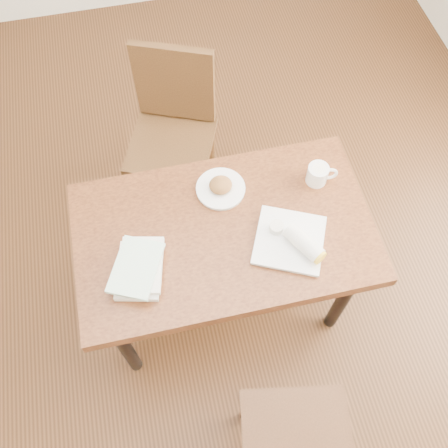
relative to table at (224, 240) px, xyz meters
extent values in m
cube|color=#472814|center=(0.00, 0.00, -0.67)|extent=(4.00, 5.00, 0.01)
cube|color=brown|center=(0.00, 0.00, 0.06)|extent=(1.22, 0.72, 0.06)
cylinder|color=black|center=(-0.51, -0.26, -0.32)|extent=(0.06, 0.06, 0.69)
cylinder|color=black|center=(0.51, -0.26, -0.32)|extent=(0.06, 0.06, 0.69)
cylinder|color=black|center=(-0.51, 0.26, -0.32)|extent=(0.06, 0.06, 0.69)
cylinder|color=black|center=(0.51, 0.26, -0.32)|extent=(0.06, 0.06, 0.69)
cylinder|color=#452713|center=(-0.04, -0.62, -0.44)|extent=(0.04, 0.04, 0.45)
cylinder|color=#452713|center=(0.31, -0.68, -0.44)|extent=(0.04, 0.04, 0.45)
cube|color=#452713|center=(0.10, -0.82, -0.19)|extent=(0.49, 0.49, 0.04)
cylinder|color=#4B3015|center=(0.11, 0.79, -0.44)|extent=(0.04, 0.04, 0.45)
cylinder|color=#4B3015|center=(-0.23, 0.93, -0.44)|extent=(0.04, 0.04, 0.45)
cylinder|color=#4B3015|center=(-0.03, 0.46, -0.44)|extent=(0.04, 0.04, 0.45)
cylinder|color=#4B3015|center=(-0.36, 0.59, -0.44)|extent=(0.04, 0.04, 0.45)
cube|color=#4B3015|center=(-0.13, 0.69, -0.19)|extent=(0.55, 0.55, 0.04)
cube|color=#4B3015|center=(-0.06, 0.87, 0.07)|extent=(0.39, 0.19, 0.45)
cylinder|color=white|center=(0.03, 0.19, 0.10)|extent=(0.21, 0.21, 0.01)
cylinder|color=white|center=(0.03, 0.19, 0.11)|extent=(0.21, 0.21, 0.01)
ellipsoid|color=#B27538|center=(0.03, 0.19, 0.13)|extent=(0.11, 0.11, 0.05)
cylinder|color=white|center=(0.44, 0.15, 0.13)|extent=(0.09, 0.09, 0.09)
torus|color=white|center=(0.49, 0.14, 0.13)|extent=(0.07, 0.03, 0.07)
cylinder|color=tan|center=(0.44, 0.15, 0.18)|extent=(0.08, 0.08, 0.01)
cylinder|color=#F2E5CC|center=(0.44, 0.15, 0.18)|extent=(0.05, 0.05, 0.00)
cube|color=white|center=(0.24, -0.11, 0.10)|extent=(0.35, 0.35, 0.02)
cube|color=white|center=(0.24, -0.11, 0.11)|extent=(0.36, 0.36, 0.01)
cylinder|color=white|center=(0.28, -0.15, 0.15)|extent=(0.14, 0.18, 0.07)
cylinder|color=yellow|center=(0.33, -0.23, 0.15)|extent=(0.06, 0.05, 0.06)
cylinder|color=silver|center=(0.20, -0.05, 0.13)|extent=(0.06, 0.06, 0.03)
cylinder|color=red|center=(0.20, -0.05, 0.14)|extent=(0.05, 0.05, 0.01)
cube|color=white|center=(-0.36, -0.11, 0.10)|extent=(0.22, 0.28, 0.03)
cube|color=silver|center=(-0.35, -0.10, 0.13)|extent=(0.21, 0.27, 0.02)
cube|color=#90D8AD|center=(-0.37, -0.11, 0.15)|extent=(0.25, 0.29, 0.02)
camera|label=1|loc=(-0.21, -0.94, 1.88)|focal=40.00mm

